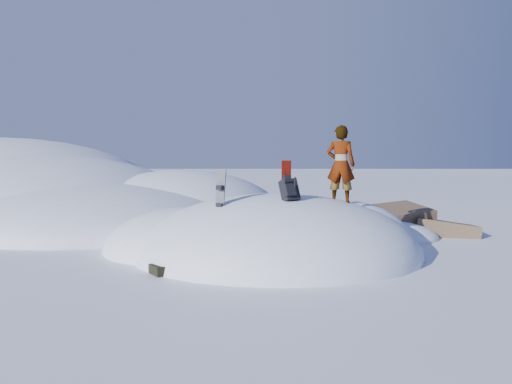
{
  "coord_description": "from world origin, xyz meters",
  "views": [
    {
      "loc": [
        -0.47,
        -12.05,
        2.53
      ],
      "look_at": [
        -0.52,
        0.3,
        1.52
      ],
      "focal_mm": 35.0,
      "sensor_mm": 36.0,
      "label": 1
    }
  ],
  "objects_px": {
    "snowboard_dark": "(220,199)",
    "person": "(341,165)",
    "snowboard_red": "(286,187)",
    "backpack": "(290,190)"
  },
  "relations": [
    {
      "from": "backpack",
      "to": "person",
      "type": "height_order",
      "value": "person"
    },
    {
      "from": "snowboard_red",
      "to": "person",
      "type": "bearing_deg",
      "value": -51.78
    },
    {
      "from": "snowboard_red",
      "to": "person",
      "type": "height_order",
      "value": "person"
    },
    {
      "from": "snowboard_red",
      "to": "snowboard_dark",
      "type": "relative_size",
      "value": 1.05
    },
    {
      "from": "snowboard_dark",
      "to": "person",
      "type": "xyz_separation_m",
      "value": [
        2.84,
        0.85,
        0.74
      ]
    },
    {
      "from": "snowboard_dark",
      "to": "backpack",
      "type": "relative_size",
      "value": 2.24
    },
    {
      "from": "backpack",
      "to": "snowboard_dark",
      "type": "bearing_deg",
      "value": 153.7
    },
    {
      "from": "snowboard_dark",
      "to": "person",
      "type": "distance_m",
      "value": 3.06
    },
    {
      "from": "person",
      "to": "snowboard_red",
      "type": "bearing_deg",
      "value": -10.74
    },
    {
      "from": "snowboard_red",
      "to": "snowboard_dark",
      "type": "xyz_separation_m",
      "value": [
        -1.58,
        -1.61,
        -0.14
      ]
    }
  ]
}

